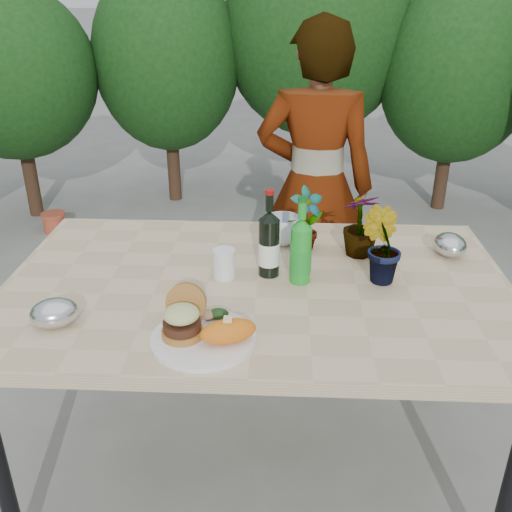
{
  "coord_description": "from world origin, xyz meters",
  "views": [
    {
      "loc": [
        0.07,
        -1.59,
        1.61
      ],
      "look_at": [
        0.0,
        -0.08,
        0.88
      ],
      "focal_mm": 40.0,
      "sensor_mm": 36.0,
      "label": 1
    }
  ],
  "objects_px": {
    "patio_table": "(257,298)",
    "person": "(315,187)",
    "wine_bottle": "(269,245)",
    "dinner_plate": "(204,339)"
  },
  "relations": [
    {
      "from": "patio_table",
      "to": "person",
      "type": "distance_m",
      "value": 0.96
    },
    {
      "from": "patio_table",
      "to": "wine_bottle",
      "type": "distance_m",
      "value": 0.18
    },
    {
      "from": "wine_bottle",
      "to": "dinner_plate",
      "type": "bearing_deg",
      "value": -107.5
    },
    {
      "from": "dinner_plate",
      "to": "person",
      "type": "bearing_deg",
      "value": 74.61
    },
    {
      "from": "patio_table",
      "to": "person",
      "type": "bearing_deg",
      "value": 76.57
    },
    {
      "from": "dinner_plate",
      "to": "patio_table",
      "type": "bearing_deg",
      "value": 69.35
    },
    {
      "from": "person",
      "to": "wine_bottle",
      "type": "bearing_deg",
      "value": 83.53
    },
    {
      "from": "dinner_plate",
      "to": "person",
      "type": "distance_m",
      "value": 1.32
    },
    {
      "from": "person",
      "to": "patio_table",
      "type": "bearing_deg",
      "value": 82.18
    },
    {
      "from": "patio_table",
      "to": "person",
      "type": "relative_size",
      "value": 1.07
    }
  ]
}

